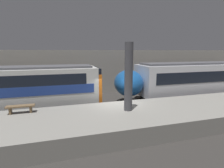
% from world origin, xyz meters
% --- Properties ---
extents(ground_plane, '(120.00, 120.00, 0.00)m').
position_xyz_m(ground_plane, '(0.00, 0.00, 0.00)').
color(ground_plane, '#33302D').
extents(platform, '(40.00, 4.47, 0.98)m').
position_xyz_m(platform, '(0.00, -2.23, 0.49)').
color(platform, gray).
rests_on(platform, ground).
extents(station_rear_barrier, '(50.00, 0.15, 4.56)m').
position_xyz_m(station_rear_barrier, '(0.00, 6.69, 2.28)').
color(station_rear_barrier, '#9E998E').
rests_on(station_rear_barrier, ground).
extents(support_pillar_near, '(0.48, 0.48, 3.96)m').
position_xyz_m(support_pillar_near, '(0.15, -1.96, 2.96)').
color(support_pillar_near, '#47474C').
rests_on(support_pillar_near, platform).
extents(train_modern, '(18.03, 3.03, 3.41)m').
position_xyz_m(train_modern, '(10.02, 2.31, 1.74)').
color(train_modern, black).
rests_on(train_modern, ground).
extents(platform_bench, '(1.50, 0.40, 0.45)m').
position_xyz_m(platform_bench, '(-5.87, -0.73, 1.32)').
color(platform_bench, brown).
rests_on(platform_bench, platform).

